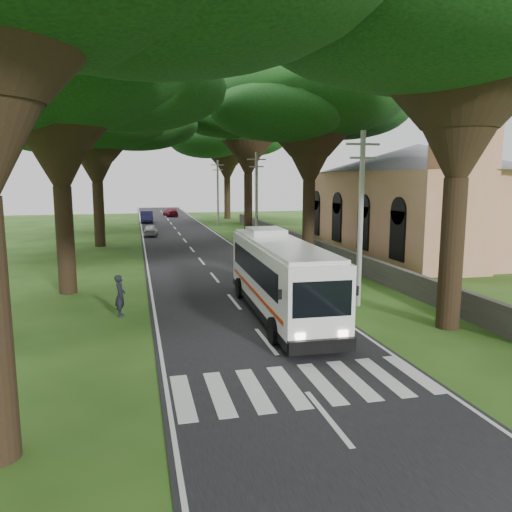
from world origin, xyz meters
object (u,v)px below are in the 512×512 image
object	(u,v)px
pole_far	(218,192)
distant_car_b	(147,217)
pole_near	(361,216)
distant_car_a	(151,230)
pole_mid	(256,198)
distant_car_c	(171,212)
church	(418,190)
coach_bus	(280,276)
pedestrian	(120,296)

from	to	relation	value
pole_far	distant_car_b	xyz separation A→B (m)	(-8.50, 6.20, -3.40)
pole_near	distant_car_a	bearing A→B (deg)	105.57
pole_mid	distant_car_b	xyz separation A→B (m)	(-8.50, 26.20, -3.40)
pole_mid	distant_car_c	bearing A→B (deg)	97.43
church	pole_mid	world-z (taller)	church
coach_bus	distant_car_a	size ratio (longest dim) A/B	3.24
pole_mid	church	bearing A→B (deg)	-19.81
church	pole_mid	xyz separation A→B (m)	(-12.36, 4.45, -0.73)
pole_mid	pole_near	bearing A→B (deg)	-90.00
distant_car_c	pedestrian	world-z (taller)	pedestrian
pole_mid	distant_car_c	size ratio (longest dim) A/B	1.95
distant_car_b	pole_far	bearing A→B (deg)	-35.49
pole_near	pole_far	distance (m)	40.00
distant_car_a	pole_far	bearing A→B (deg)	-127.45
distant_car_b	pedestrian	distance (m)	45.47
pole_far	distant_car_a	xyz separation A→B (m)	(-8.50, -9.49, -3.57)
church	distant_car_a	size ratio (longest dim) A/B	7.01
distant_car_a	distant_car_c	bearing A→B (deg)	-94.05
pole_mid	coach_bus	size ratio (longest dim) A/B	0.72
pole_mid	distant_car_b	bearing A→B (deg)	107.98
coach_bus	pedestrian	world-z (taller)	coach_bus
church	pole_mid	bearing A→B (deg)	160.19
pedestrian	pole_mid	bearing A→B (deg)	-24.64
church	pole_far	xyz separation A→B (m)	(-12.36, 24.45, -0.73)
pole_near	pole_far	size ratio (longest dim) A/B	1.00
pole_mid	coach_bus	xyz separation A→B (m)	(-4.02, -20.67, -2.43)
pole_far	coach_bus	xyz separation A→B (m)	(-4.02, -40.67, -2.43)
church	distant_car_b	xyz separation A→B (m)	(-20.86, 30.65, -4.13)
coach_bus	distant_car_a	distance (m)	31.52
coach_bus	distant_car_b	bearing A→B (deg)	97.43
pole_far	distant_car_a	size ratio (longest dim) A/B	2.34
coach_bus	pedestrian	size ratio (longest dim) A/B	6.11
pole_far	coach_bus	distance (m)	40.94
coach_bus	distant_car_c	size ratio (longest dim) A/B	2.71
pole_near	distant_car_a	xyz separation A→B (m)	(-8.50, 30.51, -3.57)
church	coach_bus	xyz separation A→B (m)	(-16.38, -16.21, -3.16)
distant_car_a	pedestrian	xyz separation A→B (m)	(-2.23, -29.74, 0.30)
distant_car_b	distant_car_c	distance (m)	10.57
pole_far	distant_car_b	bearing A→B (deg)	143.91
coach_bus	distant_car_c	world-z (taller)	coach_bus
distant_car_b	pole_mid	bearing A→B (deg)	-71.42
distant_car_b	distant_car_a	bearing A→B (deg)	-89.40
pole_near	distant_car_b	size ratio (longest dim) A/B	1.75
pole_mid	distant_car_c	distance (m)	36.54
pole_near	distant_car_c	xyz separation A→B (m)	(-4.70, 56.06, -3.55)
pole_near	pole_far	bearing A→B (deg)	90.00
church	pole_far	distance (m)	27.41
pole_near	pole_mid	world-z (taller)	same
pole_mid	distant_car_a	bearing A→B (deg)	128.96
distant_car_a	distant_car_c	size ratio (longest dim) A/B	0.84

